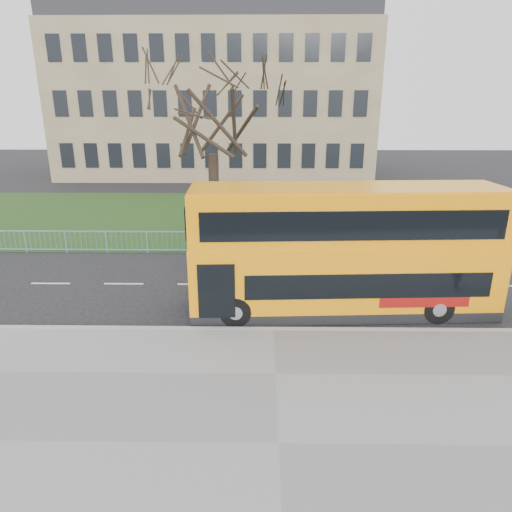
% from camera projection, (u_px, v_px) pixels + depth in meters
% --- Properties ---
extents(ground, '(120.00, 120.00, 0.00)m').
position_uv_depth(ground, '(272.00, 311.00, 16.11)').
color(ground, black).
rests_on(ground, ground).
extents(pavement, '(80.00, 10.50, 0.12)m').
position_uv_depth(pavement, '(279.00, 445.00, 9.69)').
color(pavement, slate).
rests_on(pavement, ground).
extents(kerb, '(80.00, 0.20, 0.14)m').
position_uv_depth(kerb, '(273.00, 330.00, 14.62)').
color(kerb, '#979699').
rests_on(kerb, ground).
extents(grass_verge, '(80.00, 15.40, 0.08)m').
position_uv_depth(grass_verge, '(268.00, 216.00, 29.66)').
color(grass_verge, '#1C3A15').
rests_on(grass_verge, ground).
extents(guard_railing, '(40.00, 0.12, 1.10)m').
position_uv_depth(guard_railing, '(270.00, 242.00, 22.19)').
color(guard_railing, '#76B0D3').
rests_on(guard_railing, ground).
extents(bare_tree, '(7.26, 7.26, 10.37)m').
position_uv_depth(bare_tree, '(213.00, 138.00, 23.97)').
color(bare_tree, black).
rests_on(bare_tree, grass_verge).
extents(civic_building, '(30.00, 15.00, 14.00)m').
position_uv_depth(civic_building, '(218.00, 104.00, 47.15)').
color(civic_building, '#7E6B50').
rests_on(civic_building, ground).
extents(yellow_bus, '(10.48, 2.98, 4.35)m').
position_uv_depth(yellow_bus, '(344.00, 247.00, 15.48)').
color(yellow_bus, orange).
rests_on(yellow_bus, ground).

